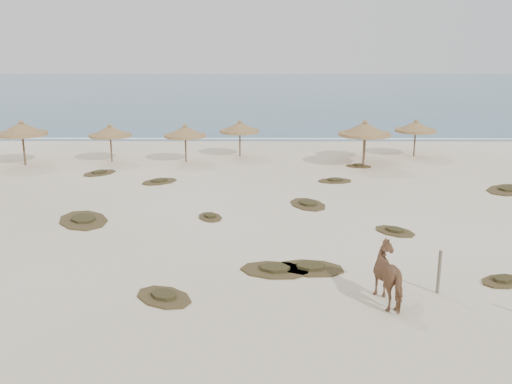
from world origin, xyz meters
TOP-DOWN VIEW (x-y plane):
  - ground at (0.00, 0.00)m, footprint 160.00×160.00m
  - ocean at (0.00, 75.00)m, footprint 200.00×100.00m
  - foam_line at (0.00, 26.00)m, footprint 70.00×0.60m
  - palapa_0 at (-13.62, 16.18)m, footprint 3.89×3.89m
  - palapa_1 at (-8.63, 17.19)m, footprint 3.38×3.38m
  - palapa_2 at (-0.72, 18.93)m, footprint 3.34×3.34m
  - palapa_3 at (-4.00, 17.06)m, footprint 2.72×2.72m
  - palapa_4 at (6.71, 15.69)m, footprint 3.42×3.42m
  - palapa_5 at (7.19, 18.01)m, footprint 3.18×3.18m
  - palapa_6 at (10.60, 19.04)m, footprint 3.05×3.05m
  - horse at (4.27, -2.68)m, footprint 1.28×2.08m
  - fence_post_near at (5.78, -2.04)m, footprint 0.12×0.12m
  - scrub_1 at (-6.73, 4.91)m, footprint 3.06×3.48m
  - scrub_2 at (-1.52, 5.37)m, footprint 1.39×1.68m
  - scrub_3 at (2.75, 7.37)m, footprint 2.12×2.60m
  - scrub_4 at (5.81, 3.54)m, footprint 1.95×2.00m
  - scrub_5 at (13.03, 10.10)m, footprint 3.42×3.33m
  - scrub_6 at (-8.48, 13.78)m, footprint 2.27×2.40m
  - scrub_7 at (4.57, 11.98)m, footprint 1.95×1.39m
  - scrub_9 at (2.21, -0.23)m, footprint 2.43×1.82m
  - scrub_10 at (6.46, 15.77)m, footprint 1.75×1.42m
  - scrub_11 at (-2.19, -2.45)m, footprint 2.26×2.19m
  - scrub_12 at (8.03, -1.25)m, footprint 1.78×1.52m
  - scrub_13 at (-4.74, 11.75)m, footprint 2.36×2.29m
  - scrub_14 at (1.04, -0.40)m, footprint 2.48×1.85m

SIDE VIEW (x-z plane):
  - ground at x=0.00m, z-range 0.00..0.00m
  - ocean at x=0.00m, z-range 0.00..0.01m
  - foam_line at x=0.00m, z-range 0.00..0.01m
  - scrub_5 at x=13.03m, z-range -0.03..0.13m
  - scrub_1 at x=-6.73m, z-range -0.03..0.13m
  - scrub_3 at x=2.75m, z-range -0.03..0.13m
  - scrub_6 at x=-8.48m, z-range -0.03..0.13m
  - scrub_10 at x=6.46m, z-range -0.03..0.13m
  - scrub_11 at x=-2.19m, z-range -0.03..0.13m
  - scrub_13 at x=-4.74m, z-range -0.03..0.13m
  - scrub_14 at x=1.04m, z-range -0.03..0.13m
  - scrub_2 at x=-1.52m, z-range -0.03..0.13m
  - scrub_4 at x=5.81m, z-range -0.03..0.13m
  - scrub_7 at x=4.57m, z-range -0.03..0.13m
  - scrub_9 at x=2.21m, z-range -0.03..0.13m
  - scrub_12 at x=8.03m, z-range -0.03..0.13m
  - fence_post_near at x=5.78m, z-range 0.00..1.32m
  - horse at x=4.27m, z-range 0.00..1.63m
  - palapa_5 at x=7.19m, z-range 0.66..3.06m
  - palapa_1 at x=-8.63m, z-range 0.67..3.08m
  - palapa_3 at x=-4.00m, z-range 0.67..3.08m
  - palapa_2 at x=-0.72m, z-range 0.67..3.09m
  - palapa_6 at x=10.60m, z-range 0.68..3.15m
  - palapa_0 at x=-13.62m, z-range 0.76..3.54m
  - palapa_4 at x=6.71m, z-range 0.79..3.66m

